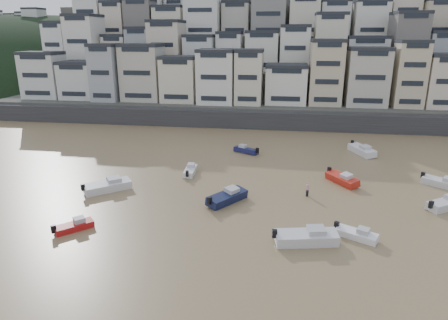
% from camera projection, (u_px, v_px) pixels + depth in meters
% --- Properties ---
extents(sea_strip, '(340.00, 340.00, 0.00)m').
position_uv_depth(sea_strip, '(6.00, 78.00, 174.85)').
color(sea_strip, '#465A64').
rests_on(sea_strip, ground).
extents(harbor_wall, '(140.00, 3.00, 3.50)m').
position_uv_depth(harbor_wall, '(277.00, 120.00, 81.70)').
color(harbor_wall, '#38383A').
rests_on(harbor_wall, ground).
extents(hillside, '(141.04, 66.00, 50.00)m').
position_uv_depth(hillside, '(299.00, 54.00, 115.10)').
color(hillside, '#4C4C47').
rests_on(hillside, ground).
extents(headland, '(216.00, 135.00, 53.33)m').
position_uv_depth(headland, '(23.00, 81.00, 163.26)').
color(headland, black).
rests_on(headland, ground).
extents(boat_a, '(6.68, 3.37, 1.74)m').
position_uv_depth(boat_a, '(306.00, 235.00, 37.15)').
color(boat_a, silver).
rests_on(boat_a, ground).
extents(boat_b, '(4.44, 3.25, 1.17)m').
position_uv_depth(boat_b, '(357.00, 233.00, 38.17)').
color(boat_b, white).
rests_on(boat_b, ground).
extents(boat_c, '(5.02, 5.97, 1.62)m').
position_uv_depth(boat_c, '(227.00, 196.00, 46.33)').
color(boat_c, '#12193A').
rests_on(boat_c, ground).
extents(boat_d, '(5.55, 4.57, 1.50)m').
position_uv_depth(boat_d, '(447.00, 202.00, 44.78)').
color(boat_d, silver).
rests_on(boat_d, ground).
extents(boat_e, '(4.55, 5.52, 1.49)m').
position_uv_depth(boat_e, '(342.00, 178.00, 52.24)').
color(boat_e, '#B42316').
rests_on(boat_e, ground).
extents(boat_f, '(1.76, 4.72, 1.27)m').
position_uv_depth(boat_f, '(190.00, 169.00, 55.81)').
color(boat_f, white).
rests_on(boat_f, ground).
extents(boat_g, '(5.22, 4.66, 1.44)m').
position_uv_depth(boat_g, '(443.00, 182.00, 51.01)').
color(boat_g, silver).
rests_on(boat_g, ground).
extents(boat_h, '(4.77, 3.51, 1.26)m').
position_uv_depth(boat_h, '(246.00, 149.00, 65.61)').
color(boat_h, '#161945').
rests_on(boat_h, ground).
extents(boat_i, '(4.33, 6.60, 1.72)m').
position_uv_depth(boat_i, '(362.00, 149.00, 64.86)').
color(boat_i, silver).
rests_on(boat_i, ground).
extents(boat_j, '(3.83, 3.85, 1.12)m').
position_uv_depth(boat_j, '(74.00, 225.00, 39.84)').
color(boat_j, '#B51617').
rests_on(boat_j, ground).
extents(boat_k, '(6.08, 5.64, 1.71)m').
position_uv_depth(boat_k, '(108.00, 185.00, 49.62)').
color(boat_k, silver).
rests_on(boat_k, ground).
extents(person_pink, '(0.44, 0.44, 1.74)m').
position_uv_depth(person_pink, '(307.00, 189.00, 48.08)').
color(person_pink, '#CC9098').
rests_on(person_pink, ground).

